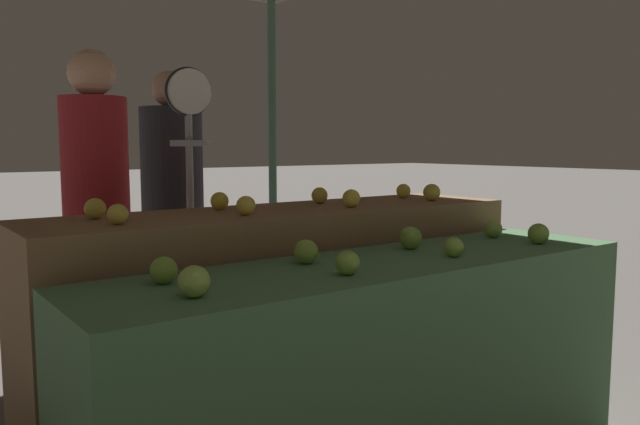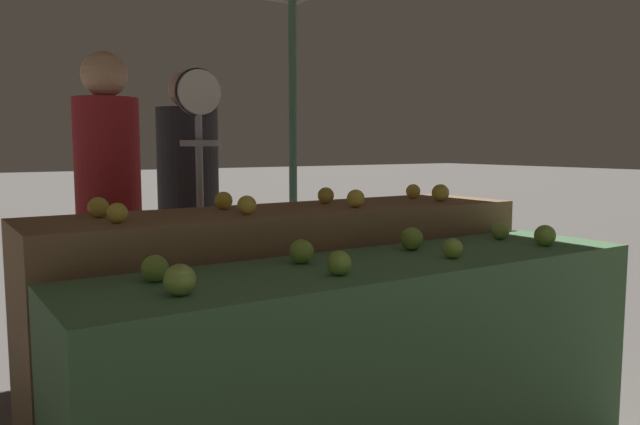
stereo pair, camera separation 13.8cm
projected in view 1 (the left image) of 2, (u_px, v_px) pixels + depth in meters
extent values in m
cylinder|color=#33513D|center=(272.00, 147.00, 5.45)|extent=(0.07, 0.07, 2.48)
cube|color=#4C7A4C|center=(380.00, 375.00, 2.26)|extent=(2.19, 0.55, 0.84)
cube|color=olive|center=(289.00, 320.00, 2.73)|extent=(2.19, 0.55, 0.98)
sphere|color=#8EB247|center=(194.00, 282.00, 1.68)|extent=(0.09, 0.09, 0.09)
sphere|color=#7AA338|center=(347.00, 263.00, 1.97)|extent=(0.08, 0.08, 0.08)
sphere|color=#84AD3D|center=(454.00, 247.00, 2.29)|extent=(0.07, 0.07, 0.07)
sphere|color=#7AA338|center=(538.00, 234.00, 2.59)|extent=(0.09, 0.09, 0.09)
sphere|color=#7AA338|center=(164.00, 270.00, 1.84)|extent=(0.08, 0.08, 0.08)
sphere|color=#84AD3D|center=(306.00, 252.00, 2.15)|extent=(0.09, 0.09, 0.09)
sphere|color=#7AA338|center=(411.00, 238.00, 2.46)|extent=(0.09, 0.09, 0.09)
sphere|color=#8EB247|center=(493.00, 229.00, 2.76)|extent=(0.08, 0.08, 0.08)
sphere|color=gold|center=(118.00, 214.00, 2.14)|extent=(0.07, 0.07, 0.07)
sphere|color=yellow|center=(246.00, 206.00, 2.43)|extent=(0.08, 0.08, 0.08)
sphere|color=yellow|center=(351.00, 198.00, 2.73)|extent=(0.08, 0.08, 0.08)
sphere|color=gold|center=(432.00, 192.00, 3.05)|extent=(0.08, 0.08, 0.08)
sphere|color=gold|center=(95.00, 209.00, 2.29)|extent=(0.08, 0.08, 0.08)
sphere|color=gold|center=(220.00, 201.00, 2.61)|extent=(0.08, 0.08, 0.08)
sphere|color=gold|center=(320.00, 195.00, 2.91)|extent=(0.08, 0.08, 0.08)
sphere|color=yellow|center=(403.00, 191.00, 3.22)|extent=(0.07, 0.07, 0.07)
cylinder|color=#99999E|center=(191.00, 242.00, 3.13)|extent=(0.04, 0.04, 1.53)
cylinder|color=black|center=(188.00, 92.00, 3.05)|extent=(0.24, 0.01, 0.24)
cylinder|color=silver|center=(190.00, 92.00, 3.04)|extent=(0.22, 0.02, 0.22)
cylinder|color=#99999E|center=(190.00, 129.00, 3.06)|extent=(0.01, 0.01, 0.14)
cylinder|color=#99999E|center=(191.00, 143.00, 3.06)|extent=(0.20, 0.20, 0.03)
cube|color=#2D2D38|center=(101.00, 317.00, 3.12)|extent=(0.28, 0.24, 0.79)
cylinder|color=maroon|center=(95.00, 168.00, 3.04)|extent=(0.43, 0.43, 0.69)
sphere|color=tan|center=(92.00, 73.00, 2.99)|extent=(0.22, 0.22, 0.22)
cube|color=#2D2D38|center=(175.00, 279.00, 4.00)|extent=(0.30, 0.19, 0.80)
cylinder|color=#232328|center=(172.00, 163.00, 3.92)|extent=(0.41, 0.41, 0.69)
sphere|color=tan|center=(170.00, 89.00, 3.87)|extent=(0.22, 0.22, 0.22)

